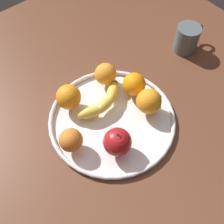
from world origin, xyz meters
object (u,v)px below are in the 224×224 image
(apple, at_px, (117,142))
(banana, at_px, (103,102))
(orange_back_right, at_px, (72,141))
(orange_center, at_px, (106,74))
(orange_front_right, at_px, (69,97))
(fruit_bowl, at_px, (112,119))
(ambient_mug, at_px, (187,38))
(orange_back_left, at_px, (149,101))
(orange_front_left, at_px, (134,84))

(apple, bearing_deg, banana, 65.62)
(orange_back_right, relative_size, orange_center, 0.95)
(orange_front_right, bearing_deg, banana, -41.45)
(fruit_bowl, bearing_deg, orange_back_right, -178.70)
(orange_back_right, xyz_separation_m, ambient_mug, (0.53, 0.07, -0.00))
(banana, relative_size, orange_front_right, 2.45)
(banana, bearing_deg, orange_back_left, -54.40)
(orange_back_left, bearing_deg, orange_front_left, 81.48)
(orange_front_left, bearing_deg, orange_center, 115.24)
(banana, height_order, orange_front_left, orange_front_left)
(orange_back_left, xyz_separation_m, orange_front_left, (0.01, 0.07, -0.00))
(orange_front_right, distance_m, ambient_mug, 0.45)
(orange_front_right, bearing_deg, orange_front_left, -25.34)
(banana, distance_m, orange_back_right, 0.16)
(apple, height_order, orange_front_left, apple)
(banana, xyz_separation_m, orange_back_right, (-0.15, -0.05, 0.02))
(fruit_bowl, distance_m, apple, 0.11)
(banana, relative_size, orange_back_right, 2.79)
(orange_front_left, bearing_deg, orange_front_right, 154.66)
(banana, relative_size, orange_front_left, 2.59)
(apple, xyz_separation_m, ambient_mug, (0.44, 0.15, -0.01))
(orange_back_right, xyz_separation_m, orange_front_right, (0.07, 0.12, 0.00))
(orange_front_left, bearing_deg, ambient_mug, 7.22)
(apple, relative_size, orange_back_right, 1.31)
(orange_center, bearing_deg, orange_back_right, -150.48)
(apple, relative_size, orange_back_left, 1.14)
(banana, bearing_deg, apple, -123.63)
(fruit_bowl, relative_size, banana, 2.07)
(orange_back_left, height_order, orange_front_right, same)
(apple, bearing_deg, fruit_bowl, 58.22)
(apple, bearing_deg, orange_back_right, 137.46)
(fruit_bowl, relative_size, orange_back_right, 5.77)
(banana, bearing_deg, orange_front_right, 129.30)
(fruit_bowl, relative_size, apple, 4.41)
(apple, height_order, orange_center, apple)
(orange_center, bearing_deg, orange_front_left, -64.76)
(fruit_bowl, distance_m, banana, 0.06)
(orange_center, bearing_deg, banana, -133.52)
(banana, xyz_separation_m, orange_front_right, (-0.07, 0.07, 0.02))
(orange_back_right, distance_m, orange_front_right, 0.14)
(orange_back_left, bearing_deg, banana, 134.85)
(orange_front_right, bearing_deg, apple, -86.19)
(fruit_bowl, distance_m, orange_front_left, 0.12)
(orange_front_right, bearing_deg, orange_back_left, -43.55)
(orange_front_left, distance_m, ambient_mug, 0.28)
(fruit_bowl, bearing_deg, orange_front_left, 15.95)
(orange_back_right, xyz_separation_m, orange_center, (0.21, 0.12, 0.00))
(orange_back_left, distance_m, orange_back_right, 0.24)
(orange_back_left, xyz_separation_m, orange_front_right, (-0.17, 0.16, -0.00))
(apple, height_order, orange_back_right, apple)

